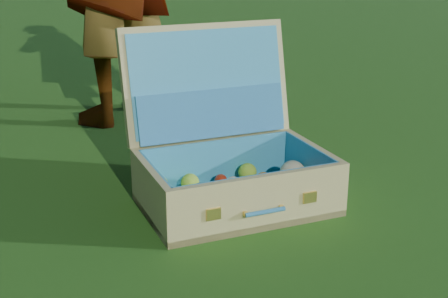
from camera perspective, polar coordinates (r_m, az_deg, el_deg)
ground at (r=1.85m, az=-3.60°, el=-4.70°), size 60.00×60.00×0.00m
suitcase at (r=1.81m, az=0.21°, el=-0.36°), size 0.57×0.52×0.49m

